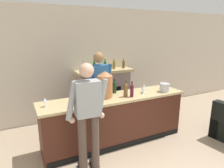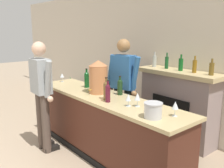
{
  "view_description": "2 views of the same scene",
  "coord_description": "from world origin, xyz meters",
  "px_view_note": "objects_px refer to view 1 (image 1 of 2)",
  "views": [
    {
      "loc": [
        -1.43,
        -0.81,
        2.12
      ],
      "look_at": [
        0.3,
        2.69,
        1.13
      ],
      "focal_mm": 32.0,
      "sensor_mm": 36.0,
      "label": 1
    },
    {
      "loc": [
        3.01,
        0.27,
        1.9
      ],
      "look_at": [
        0.13,
        2.67,
        1.07
      ],
      "focal_mm": 40.0,
      "sensor_mm": 36.0,
      "label": 2
    }
  ],
  "objects_px": {
    "ice_bucket_steel": "(165,87)",
    "wine_bottle_cabernet_heavy": "(86,89)",
    "wine_glass_front_right": "(144,86)",
    "wine_bottle_merlot_tall": "(82,92)",
    "wine_bottle_riesling_slim": "(132,90)",
    "wine_glass_back_row": "(162,83)",
    "fireplace_stone": "(104,92)",
    "wine_bottle_burgundy_dark": "(126,89)",
    "wine_bottle_chardonnay_pale": "(114,87)",
    "wine_glass_front_left": "(45,100)",
    "wine_glass_near_bucket": "(143,88)",
    "person_customer": "(88,115)",
    "copper_dispenser": "(105,84)",
    "person_bartender": "(99,90)"
  },
  "relations": [
    {
      "from": "ice_bucket_steel",
      "to": "wine_bottle_cabernet_heavy",
      "type": "distance_m",
      "value": 1.62
    },
    {
      "from": "fireplace_stone",
      "to": "wine_bottle_burgundy_dark",
      "type": "xyz_separation_m",
      "value": [
        -0.19,
        -1.41,
        0.46
      ]
    },
    {
      "from": "person_customer",
      "to": "wine_bottle_chardonnay_pale",
      "type": "bearing_deg",
      "value": 44.02
    },
    {
      "from": "person_bartender",
      "to": "wine_bottle_merlot_tall",
      "type": "height_order",
      "value": "person_bartender"
    },
    {
      "from": "wine_bottle_merlot_tall",
      "to": "wine_bottle_chardonnay_pale",
      "type": "relative_size",
      "value": 1.13
    },
    {
      "from": "person_customer",
      "to": "wine_glass_front_right",
      "type": "relative_size",
      "value": 9.65
    },
    {
      "from": "fireplace_stone",
      "to": "copper_dispenser",
      "type": "height_order",
      "value": "fireplace_stone"
    },
    {
      "from": "fireplace_stone",
      "to": "ice_bucket_steel",
      "type": "distance_m",
      "value": 1.68
    },
    {
      "from": "person_bartender",
      "to": "wine_bottle_merlot_tall",
      "type": "bearing_deg",
      "value": -142.6
    },
    {
      "from": "ice_bucket_steel",
      "to": "wine_glass_near_bucket",
      "type": "bearing_deg",
      "value": 170.18
    },
    {
      "from": "fireplace_stone",
      "to": "wine_bottle_merlot_tall",
      "type": "height_order",
      "value": "fireplace_stone"
    },
    {
      "from": "wine_bottle_cabernet_heavy",
      "to": "wine_glass_front_right",
      "type": "relative_size",
      "value": 1.88
    },
    {
      "from": "wine_glass_front_right",
      "to": "wine_glass_front_left",
      "type": "relative_size",
      "value": 1.15
    },
    {
      "from": "wine_bottle_chardonnay_pale",
      "to": "wine_bottle_merlot_tall",
      "type": "bearing_deg",
      "value": -171.35
    },
    {
      "from": "wine_bottle_merlot_tall",
      "to": "wine_glass_back_row",
      "type": "height_order",
      "value": "wine_bottle_merlot_tall"
    },
    {
      "from": "person_bartender",
      "to": "wine_bottle_chardonnay_pale",
      "type": "bearing_deg",
      "value": -49.53
    },
    {
      "from": "wine_bottle_merlot_tall",
      "to": "wine_glass_front_left",
      "type": "relative_size",
      "value": 2.05
    },
    {
      "from": "wine_bottle_merlot_tall",
      "to": "wine_glass_near_bucket",
      "type": "distance_m",
      "value": 1.22
    },
    {
      "from": "ice_bucket_steel",
      "to": "wine_bottle_riesling_slim",
      "type": "distance_m",
      "value": 0.79
    },
    {
      "from": "ice_bucket_steel",
      "to": "wine_bottle_cabernet_heavy",
      "type": "xyz_separation_m",
      "value": [
        -1.57,
        0.38,
        0.06
      ]
    },
    {
      "from": "wine_bottle_merlot_tall",
      "to": "wine_bottle_chardonnay_pale",
      "type": "bearing_deg",
      "value": 8.65
    },
    {
      "from": "copper_dispenser",
      "to": "wine_bottle_burgundy_dark",
      "type": "bearing_deg",
      "value": -20.64
    },
    {
      "from": "person_bartender",
      "to": "wine_glass_front_left",
      "type": "distance_m",
      "value": 1.25
    },
    {
      "from": "wine_bottle_burgundy_dark",
      "to": "wine_bottle_chardonnay_pale",
      "type": "bearing_deg",
      "value": 103.67
    },
    {
      "from": "fireplace_stone",
      "to": "wine_glass_near_bucket",
      "type": "relative_size",
      "value": 9.37
    },
    {
      "from": "copper_dispenser",
      "to": "wine_glass_back_row",
      "type": "xyz_separation_m",
      "value": [
        1.38,
        0.03,
        -0.13
      ]
    },
    {
      "from": "person_bartender",
      "to": "fireplace_stone",
      "type": "bearing_deg",
      "value": 59.46
    },
    {
      "from": "wine_glass_back_row",
      "to": "wine_glass_near_bucket",
      "type": "relative_size",
      "value": 1.07
    },
    {
      "from": "fireplace_stone",
      "to": "ice_bucket_steel",
      "type": "bearing_deg",
      "value": -64.27
    },
    {
      "from": "wine_glass_front_right",
      "to": "wine_bottle_riesling_slim",
      "type": "bearing_deg",
      "value": -157.26
    },
    {
      "from": "wine_glass_front_right",
      "to": "wine_bottle_merlot_tall",
      "type": "bearing_deg",
      "value": 175.36
    },
    {
      "from": "fireplace_stone",
      "to": "wine_bottle_chardonnay_pale",
      "type": "bearing_deg",
      "value": -103.56
    },
    {
      "from": "person_customer",
      "to": "wine_bottle_merlot_tall",
      "type": "distance_m",
      "value": 0.76
    },
    {
      "from": "wine_bottle_merlot_tall",
      "to": "wine_glass_front_right",
      "type": "distance_m",
      "value": 1.29
    },
    {
      "from": "wine_bottle_merlot_tall",
      "to": "wine_bottle_burgundy_dark",
      "type": "xyz_separation_m",
      "value": [
        0.79,
        -0.21,
        -0.0
      ]
    },
    {
      "from": "copper_dispenser",
      "to": "wine_bottle_cabernet_heavy",
      "type": "xyz_separation_m",
      "value": [
        -0.31,
        0.18,
        -0.11
      ]
    },
    {
      "from": "person_bartender",
      "to": "wine_bottle_merlot_tall",
      "type": "distance_m",
      "value": 0.62
    },
    {
      "from": "wine_bottle_cabernet_heavy",
      "to": "wine_glass_front_right",
      "type": "bearing_deg",
      "value": -10.48
    },
    {
      "from": "wine_glass_front_right",
      "to": "wine_glass_back_row",
      "type": "bearing_deg",
      "value": 6.78
    },
    {
      "from": "wine_glass_back_row",
      "to": "ice_bucket_steel",
      "type": "bearing_deg",
      "value": -117.91
    },
    {
      "from": "ice_bucket_steel",
      "to": "wine_bottle_burgundy_dark",
      "type": "height_order",
      "value": "wine_bottle_burgundy_dark"
    },
    {
      "from": "fireplace_stone",
      "to": "wine_glass_back_row",
      "type": "xyz_separation_m",
      "value": [
        0.83,
        -1.24,
        0.44
      ]
    },
    {
      "from": "copper_dispenser",
      "to": "wine_bottle_cabernet_heavy",
      "type": "relative_size",
      "value": 1.5
    },
    {
      "from": "wine_bottle_chardonnay_pale",
      "to": "ice_bucket_steel",
      "type": "bearing_deg",
      "value": -21.26
    },
    {
      "from": "fireplace_stone",
      "to": "wine_bottle_chardonnay_pale",
      "type": "xyz_separation_m",
      "value": [
        -0.26,
        -1.09,
        0.45
      ]
    },
    {
      "from": "person_customer",
      "to": "wine_glass_front_left",
      "type": "bearing_deg",
      "value": 129.1
    },
    {
      "from": "wine_bottle_riesling_slim",
      "to": "wine_glass_back_row",
      "type": "height_order",
      "value": "wine_bottle_riesling_slim"
    },
    {
      "from": "fireplace_stone",
      "to": "wine_bottle_burgundy_dark",
      "type": "height_order",
      "value": "fireplace_stone"
    },
    {
      "from": "wine_bottle_burgundy_dark",
      "to": "wine_glass_front_right",
      "type": "xyz_separation_m",
      "value": [
        0.49,
        0.11,
        -0.02
      ]
    },
    {
      "from": "wine_bottle_merlot_tall",
      "to": "wine_bottle_riesling_slim",
      "type": "bearing_deg",
      "value": -16.64
    }
  ]
}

